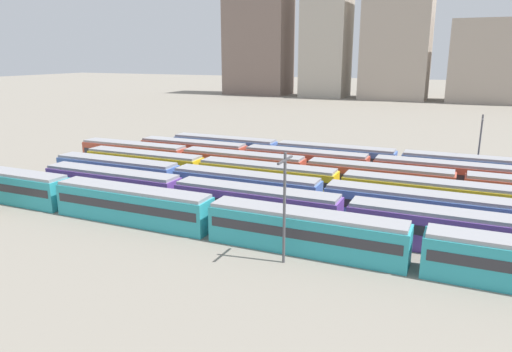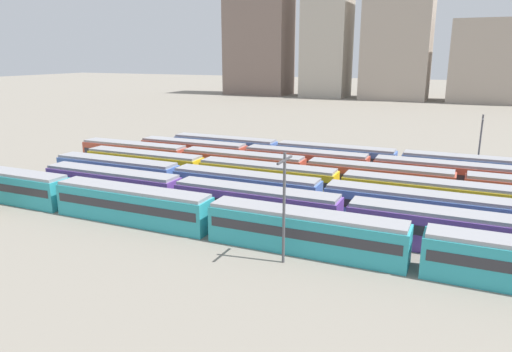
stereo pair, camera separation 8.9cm
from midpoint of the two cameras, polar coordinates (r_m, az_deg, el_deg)
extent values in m
plane|color=gray|center=(67.39, -11.00, -0.46)|extent=(600.00, 600.00, 0.00)
cube|color=teal|center=(64.18, -28.05, -1.12)|extent=(18.00, 3.00, 3.40)
cube|color=#2D2D33|center=(64.09, -28.09, -0.77)|extent=(17.20, 3.06, 0.90)
cube|color=#939399|center=(63.76, -28.25, 0.51)|extent=(17.60, 2.70, 0.35)
cube|color=teal|center=(50.98, -14.68, -3.57)|extent=(18.00, 3.00, 3.40)
cube|color=#2D2D33|center=(50.86, -14.71, -3.13)|extent=(17.20, 3.06, 0.90)
cube|color=#939399|center=(50.45, -14.82, -1.55)|extent=(17.60, 2.70, 0.35)
cube|color=teal|center=(42.35, 5.99, -6.92)|extent=(18.00, 3.00, 3.40)
cube|color=#2D2D33|center=(42.20, 6.00, -6.40)|extent=(17.20, 3.06, 0.90)
cube|color=#939399|center=(41.70, 6.05, -4.52)|extent=(17.60, 2.70, 0.35)
cube|color=#6B429E|center=(59.23, -17.01, -1.21)|extent=(18.00, 3.00, 3.40)
cube|color=#2D2D33|center=(59.12, -17.04, -0.83)|extent=(17.20, 3.06, 0.90)
cube|color=#939399|center=(58.77, -17.14, 0.55)|extent=(17.60, 2.70, 0.35)
cube|color=#6B429E|center=(49.32, -0.05, -3.69)|extent=(18.00, 3.00, 3.40)
cube|color=#2D2D33|center=(49.19, -0.05, -3.24)|extent=(17.20, 3.06, 0.90)
cube|color=#939399|center=(48.76, -0.05, -1.60)|extent=(17.60, 2.70, 0.35)
cube|color=#6B429E|center=(45.51, 22.41, -6.44)|extent=(18.00, 3.00, 3.40)
cube|color=#2D2D33|center=(45.37, 22.46, -5.95)|extent=(17.20, 3.06, 0.90)
cube|color=#939399|center=(44.91, 22.64, -4.20)|extent=(17.60, 2.70, 0.35)
cube|color=#4C70BC|center=(65.33, -16.47, 0.27)|extent=(18.00, 3.00, 3.40)
cube|color=#2D2D33|center=(65.23, -16.50, 0.62)|extent=(17.20, 3.06, 0.90)
cube|color=#939399|center=(64.91, -16.59, 1.87)|extent=(17.60, 2.70, 0.35)
cube|color=#4C70BC|center=(55.27, -1.29, -1.67)|extent=(18.00, 3.00, 3.40)
cube|color=#2D2D33|center=(55.16, -1.29, -1.27)|extent=(17.20, 3.06, 0.90)
cube|color=#939399|center=(54.78, -1.30, 0.21)|extent=(17.60, 2.70, 0.35)
cube|color=#4C70BC|center=(50.57, 18.54, -4.01)|extent=(18.00, 3.00, 3.40)
cube|color=#2D2D33|center=(50.44, 18.58, -3.57)|extent=(17.20, 3.06, 0.90)
cube|color=#939399|center=(50.03, 18.71, -1.97)|extent=(17.60, 2.70, 0.35)
cube|color=yellow|center=(68.89, -13.33, 1.20)|extent=(18.00, 3.00, 3.40)
cube|color=#2D2D33|center=(68.80, -13.35, 1.53)|extent=(17.20, 3.06, 0.90)
cube|color=#939399|center=(68.49, -13.43, 2.73)|extent=(17.60, 2.70, 0.35)
cube|color=yellow|center=(59.63, 1.34, -0.46)|extent=(18.00, 3.00, 3.40)
cube|color=#2D2D33|center=(59.52, 1.34, -0.08)|extent=(17.20, 3.06, 0.90)
cube|color=#939399|center=(59.17, 1.35, 1.29)|extent=(17.60, 2.70, 0.35)
cube|color=yellow|center=(55.49, 19.69, -2.48)|extent=(18.00, 3.00, 3.40)
cube|color=#2D2D33|center=(55.38, 19.72, -2.08)|extent=(17.20, 3.06, 0.90)
cube|color=#939399|center=(55.00, 19.85, -0.61)|extent=(17.60, 2.70, 0.35)
cube|color=#BC4C38|center=(76.44, -14.53, 2.43)|extent=(18.00, 3.00, 3.40)
cube|color=#2D2D33|center=(76.36, -14.55, 2.73)|extent=(17.20, 3.06, 0.90)
cube|color=#939399|center=(76.09, -14.62, 3.81)|extent=(17.60, 2.70, 0.35)
cube|color=#BC4C38|center=(66.56, -1.62, 1.13)|extent=(18.00, 3.00, 3.40)
cube|color=#2D2D33|center=(66.47, -1.63, 1.47)|extent=(17.20, 3.06, 0.90)
cube|color=#939399|center=(66.15, -1.64, 2.71)|extent=(17.60, 2.70, 0.35)
cube|color=#BC4C38|center=(61.09, 14.60, -0.57)|extent=(18.00, 3.00, 3.40)
cube|color=#2D2D33|center=(60.98, 14.62, -0.20)|extent=(17.20, 3.06, 0.90)
cube|color=#939399|center=(60.64, 14.71, 1.14)|extent=(17.60, 2.70, 0.35)
cube|color=#BC4C38|center=(76.30, -7.60, 2.75)|extent=(18.00, 3.00, 3.40)
cube|color=#2D2D33|center=(76.22, -7.61, 3.05)|extent=(17.20, 3.06, 0.90)
cube|color=#939399|center=(75.94, -7.65, 4.13)|extent=(17.60, 2.70, 0.35)
cube|color=#BC4C38|center=(68.53, 6.03, 1.45)|extent=(18.00, 3.00, 3.40)
cube|color=#2D2D33|center=(68.44, 6.04, 1.78)|extent=(17.20, 3.06, 0.90)
cube|color=#939399|center=(68.13, 6.07, 2.98)|extent=(17.60, 2.70, 0.35)
cube|color=#BC4C38|center=(65.47, 21.95, -0.17)|extent=(18.00, 3.00, 3.40)
cube|color=#2D2D33|center=(65.37, 21.99, 0.18)|extent=(17.20, 3.06, 0.90)
cube|color=#939399|center=(65.05, 22.11, 1.43)|extent=(17.60, 2.70, 0.35)
cube|color=#4C70BC|center=(79.27, -3.80, 3.29)|extent=(18.00, 3.00, 3.40)
cube|color=#2D2D33|center=(79.20, -3.80, 3.58)|extent=(17.20, 3.06, 0.90)
cube|color=#939399|center=(78.93, -3.82, 4.62)|extent=(17.60, 2.70, 0.35)
cube|color=#4C70BC|center=(72.61, 9.55, 2.07)|extent=(18.00, 3.00, 3.40)
cube|color=#2D2D33|center=(72.53, 9.56, 2.38)|extent=(17.20, 3.06, 0.90)
cube|color=#939399|center=(72.24, 9.61, 3.52)|extent=(17.60, 2.70, 0.35)
cube|color=#4C70BC|center=(70.54, 24.56, 0.57)|extent=(18.00, 3.00, 3.40)
cube|color=#2D2D33|center=(70.45, 24.60, 0.89)|extent=(17.20, 3.06, 0.90)
cube|color=#939399|center=(70.15, 24.72, 2.05)|extent=(17.60, 2.70, 0.35)
cylinder|color=#4C4C51|center=(38.92, 3.47, -4.04)|extent=(0.24, 0.24, 9.51)
cube|color=#47474C|center=(37.80, 3.57, 1.94)|extent=(0.16, 3.20, 0.16)
cylinder|color=#4C4C51|center=(73.05, 25.48, 3.20)|extent=(0.24, 0.24, 9.09)
cube|color=#47474C|center=(72.48, 25.82, 6.25)|extent=(0.16, 3.20, 0.16)
cube|color=#7A665B|center=(210.50, 0.36, 16.06)|extent=(27.14, 16.94, 45.39)
cube|color=#B2A899|center=(200.53, 8.65, 17.13)|extent=(17.89, 17.52, 53.42)
cube|color=#A89989|center=(194.77, 16.82, 15.84)|extent=(24.73, 19.91, 47.08)
cube|color=#A89989|center=(193.02, 26.44, 12.32)|extent=(26.56, 19.23, 29.14)
camera|label=1|loc=(0.04, -89.96, 0.01)|focal=33.02mm
camera|label=2|loc=(0.04, 90.04, -0.01)|focal=33.02mm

